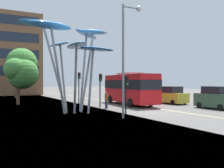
% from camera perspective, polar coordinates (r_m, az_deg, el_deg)
% --- Properties ---
extents(ground, '(120.00, 240.00, 0.10)m').
position_cam_1_polar(ground, '(22.63, 7.89, -6.59)').
color(ground, '#54514F').
extents(red_bus, '(3.46, 10.07, 3.84)m').
position_cam_1_polar(red_bus, '(30.23, 4.01, -0.73)').
color(red_bus, red).
rests_on(red_bus, ground).
extents(leaf_sculpture, '(8.45, 8.87, 8.36)m').
position_cam_1_polar(leaf_sculpture, '(22.65, -9.38, 9.39)').
color(leaf_sculpture, '#9EA0A5').
rests_on(leaf_sculpture, ground).
extents(traffic_light_kerb_near, '(0.28, 0.42, 3.23)m').
position_cam_1_polar(traffic_light_kerb_near, '(21.30, 3.28, -0.56)').
color(traffic_light_kerb_near, black).
rests_on(traffic_light_kerb_near, ground).
extents(traffic_light_kerb_far, '(0.28, 0.42, 3.59)m').
position_cam_1_polar(traffic_light_kerb_far, '(26.72, -2.64, 0.20)').
color(traffic_light_kerb_far, black).
rests_on(traffic_light_kerb_far, ground).
extents(traffic_light_island_mid, '(0.28, 0.42, 3.89)m').
position_cam_1_polar(traffic_light_island_mid, '(31.06, -7.47, 0.61)').
color(traffic_light_island_mid, black).
rests_on(traffic_light_island_mid, ground).
extents(car_parked_near, '(1.97, 4.19, 2.28)m').
position_cam_1_polar(car_parked_near, '(27.66, 22.39, -3.01)').
color(car_parked_near, '#2D5138').
rests_on(car_parked_near, ground).
extents(car_parked_mid, '(2.10, 4.32, 2.17)m').
position_cam_1_polar(car_parked_mid, '(32.39, 13.29, -2.58)').
color(car_parked_mid, gold).
rests_on(car_parked_mid, ground).
extents(car_parked_far, '(2.05, 4.17, 2.27)m').
position_cam_1_polar(car_parked_far, '(36.94, 7.32, -2.12)').
color(car_parked_far, navy).
rests_on(car_parked_far, ground).
extents(street_lamp, '(1.71, 0.44, 8.67)m').
position_cam_1_polar(street_lamp, '(19.37, 3.43, 8.50)').
color(street_lamp, gray).
rests_on(street_lamp, ground).
extents(tree_pavement_near, '(4.21, 4.81, 6.96)m').
position_cam_1_polar(tree_pavement_near, '(32.88, -19.89, 3.32)').
color(tree_pavement_near, brown).
rests_on(tree_pavement_near, ground).
extents(tree_pavement_far, '(3.31, 3.13, 7.06)m').
position_cam_1_polar(tree_pavement_far, '(46.93, -21.14, 3.81)').
color(tree_pavement_far, brown).
rests_on(tree_pavement_far, ground).
extents(pedestrian, '(0.34, 0.34, 1.71)m').
position_cam_1_polar(pedestrian, '(25.86, -1.29, -3.68)').
color(pedestrian, '#2D3342').
rests_on(pedestrian, ground).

